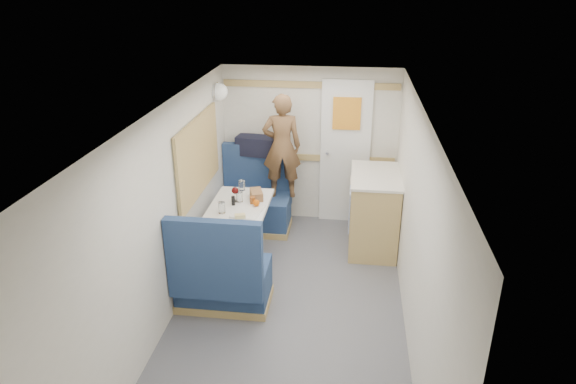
# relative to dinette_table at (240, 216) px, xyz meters

# --- Properties ---
(floor) EXTENTS (4.50, 4.50, 0.00)m
(floor) POSITION_rel_dinette_table_xyz_m (0.65, -1.00, -0.57)
(floor) COLOR #515156
(floor) RESTS_ON ground
(ceiling) EXTENTS (4.50, 4.50, 0.00)m
(ceiling) POSITION_rel_dinette_table_xyz_m (0.65, -1.00, 1.43)
(ceiling) COLOR silver
(ceiling) RESTS_ON wall_back
(wall_back) EXTENTS (2.20, 0.02, 2.00)m
(wall_back) POSITION_rel_dinette_table_xyz_m (0.65, 1.25, 0.43)
(wall_back) COLOR silver
(wall_back) RESTS_ON floor
(wall_left) EXTENTS (0.02, 4.50, 2.00)m
(wall_left) POSITION_rel_dinette_table_xyz_m (-0.45, -1.00, 0.43)
(wall_left) COLOR silver
(wall_left) RESTS_ON floor
(wall_right) EXTENTS (0.02, 4.50, 2.00)m
(wall_right) POSITION_rel_dinette_table_xyz_m (1.75, -1.00, 0.43)
(wall_right) COLOR silver
(wall_right) RESTS_ON floor
(oak_trim_low) EXTENTS (2.15, 0.02, 0.08)m
(oak_trim_low) POSITION_rel_dinette_table_xyz_m (0.65, 1.23, 0.28)
(oak_trim_low) COLOR #AB8B4D
(oak_trim_low) RESTS_ON wall_back
(oak_trim_high) EXTENTS (2.15, 0.02, 0.08)m
(oak_trim_high) POSITION_rel_dinette_table_xyz_m (0.65, 1.23, 1.21)
(oak_trim_high) COLOR #AB8B4D
(oak_trim_high) RESTS_ON wall_back
(side_window) EXTENTS (0.04, 1.30, 0.72)m
(side_window) POSITION_rel_dinette_table_xyz_m (-0.43, 0.00, 0.68)
(side_window) COLOR #A6B297
(side_window) RESTS_ON wall_left
(rear_door) EXTENTS (0.62, 0.12, 1.86)m
(rear_door) POSITION_rel_dinette_table_xyz_m (1.10, 1.22, 0.41)
(rear_door) COLOR white
(rear_door) RESTS_ON wall_back
(dinette_table) EXTENTS (0.62, 0.92, 0.72)m
(dinette_table) POSITION_rel_dinette_table_xyz_m (0.00, 0.00, 0.00)
(dinette_table) COLOR white
(dinette_table) RESTS_ON floor
(bench_far) EXTENTS (0.90, 0.59, 1.05)m
(bench_far) POSITION_rel_dinette_table_xyz_m (-0.00, 0.86, -0.27)
(bench_far) COLOR #162849
(bench_far) RESTS_ON floor
(bench_near) EXTENTS (0.90, 0.59, 1.05)m
(bench_near) POSITION_rel_dinette_table_xyz_m (-0.00, -0.86, -0.27)
(bench_near) COLOR #162849
(bench_near) RESTS_ON floor
(ledge) EXTENTS (0.90, 0.14, 0.04)m
(ledge) POSITION_rel_dinette_table_xyz_m (-0.00, 1.12, 0.31)
(ledge) COLOR #AB8B4D
(ledge) RESTS_ON bench_far
(dome_light) EXTENTS (0.20, 0.20, 0.20)m
(dome_light) POSITION_rel_dinette_table_xyz_m (-0.39, 0.85, 1.18)
(dome_light) COLOR white
(dome_light) RESTS_ON wall_left
(galley_counter) EXTENTS (0.57, 0.92, 0.92)m
(galley_counter) POSITION_rel_dinette_table_xyz_m (1.47, 0.55, -0.10)
(galley_counter) COLOR #AB8B4D
(galley_counter) RESTS_ON floor
(person) EXTENTS (0.51, 0.38, 1.29)m
(person) POSITION_rel_dinette_table_xyz_m (0.34, 0.89, 0.53)
(person) COLOR brown
(person) RESTS_ON bench_far
(duffel_bag) EXTENTS (0.53, 0.31, 0.24)m
(duffel_bag) POSITION_rel_dinette_table_xyz_m (-0.01, 1.12, 0.45)
(duffel_bag) COLOR black
(duffel_bag) RESTS_ON ledge
(tray) EXTENTS (0.33, 0.40, 0.02)m
(tray) POSITION_rel_dinette_table_xyz_m (0.13, -0.20, 0.16)
(tray) COLOR white
(tray) RESTS_ON dinette_table
(orange_fruit) EXTENTS (0.07, 0.07, 0.07)m
(orange_fruit) POSITION_rel_dinette_table_xyz_m (0.20, -0.07, 0.21)
(orange_fruit) COLOR orange
(orange_fruit) RESTS_ON tray
(cheese_block) EXTENTS (0.12, 0.09, 0.04)m
(cheese_block) POSITION_rel_dinette_table_xyz_m (0.09, -0.37, 0.19)
(cheese_block) COLOR #ECE588
(cheese_block) RESTS_ON tray
(wine_glass) EXTENTS (0.08, 0.08, 0.17)m
(wine_glass) POSITION_rel_dinette_table_xyz_m (-0.06, 0.06, 0.28)
(wine_glass) COLOR white
(wine_glass) RESTS_ON dinette_table
(tumbler_left) EXTENTS (0.07, 0.07, 0.12)m
(tumbler_left) POSITION_rel_dinette_table_xyz_m (-0.13, -0.25, 0.21)
(tumbler_left) COLOR silver
(tumbler_left) RESTS_ON dinette_table
(tumbler_mid) EXTENTS (0.07, 0.07, 0.12)m
(tumbler_mid) POSITION_rel_dinette_table_xyz_m (-0.05, 0.37, 0.21)
(tumbler_mid) COLOR white
(tumbler_mid) RESTS_ON dinette_table
(tumbler_right) EXTENTS (0.07, 0.07, 0.11)m
(tumbler_right) POSITION_rel_dinette_table_xyz_m (-0.01, 0.05, 0.21)
(tumbler_right) COLOR white
(tumbler_right) RESTS_ON dinette_table
(beer_glass) EXTENTS (0.06, 0.06, 0.09)m
(beer_glass) POSITION_rel_dinette_table_xyz_m (0.15, -0.01, 0.20)
(beer_glass) COLOR brown
(beer_glass) RESTS_ON dinette_table
(pepper_grinder) EXTENTS (0.04, 0.04, 0.10)m
(pepper_grinder) POSITION_rel_dinette_table_xyz_m (-0.06, -0.04, 0.20)
(pepper_grinder) COLOR black
(pepper_grinder) RESTS_ON dinette_table
(bread_loaf) EXTENTS (0.19, 0.25, 0.09)m
(bread_loaf) POSITION_rel_dinette_table_xyz_m (0.16, 0.16, 0.20)
(bread_loaf) COLOR brown
(bread_loaf) RESTS_ON dinette_table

